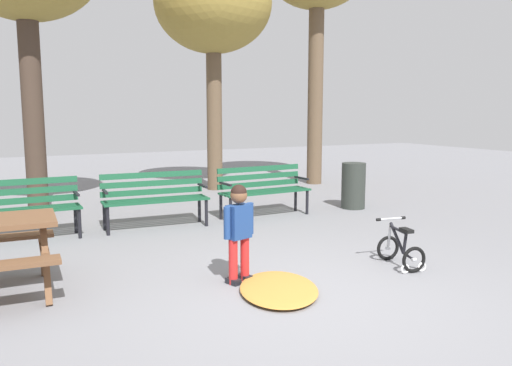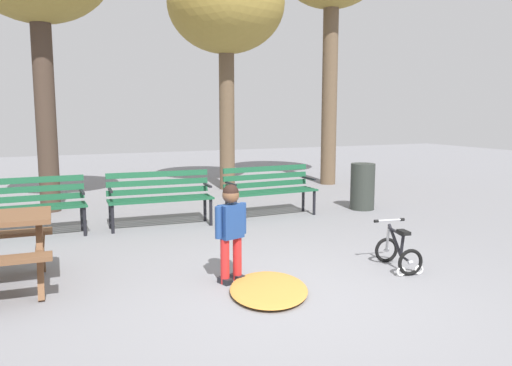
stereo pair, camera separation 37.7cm
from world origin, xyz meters
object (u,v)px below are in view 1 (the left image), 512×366
Objects in this scene: child_standing at (239,226)px; kids_bicycle at (401,249)px; park_bench_far_left at (19,205)px; park_bench_left at (155,195)px; park_bench_right at (263,187)px; trash_bin at (353,186)px.

child_standing reaches higher than kids_bicycle.
park_bench_far_left is 0.99× the size of park_bench_left.
kids_bicycle is (3.88, -3.32, -0.31)m from park_bench_far_left.
trash_bin is (1.83, -0.13, -0.09)m from park_bench_right.
trash_bin is (1.75, 3.15, 0.22)m from kids_bicycle.
park_bench_left is 1.92× the size of trash_bin.
park_bench_right is (3.80, -0.05, 0.00)m from park_bench_far_left.
park_bench_right is 3.46m from child_standing.
park_bench_far_left reaches higher than kids_bicycle.
trash_bin is (3.72, -0.13, -0.09)m from park_bench_left.
child_standing is at bearing -121.97° from park_bench_right.
park_bench_far_left is 1.91m from park_bench_left.
kids_bicycle is 3.61m from trash_bin.
park_bench_far_left is at bearing 123.43° from child_standing.
park_bench_left reaches higher than trash_bin.
kids_bicycle is (1.91, -0.35, -0.41)m from child_standing.
park_bench_left is 1.89m from park_bench_right.
park_bench_right is 1.55× the size of child_standing.
park_bench_right is (1.89, -0.00, 0.00)m from park_bench_left.
child_standing reaches higher than park_bench_far_left.
park_bench_far_left is at bearing 178.72° from park_bench_left.
child_standing is at bearing -88.82° from park_bench_left.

